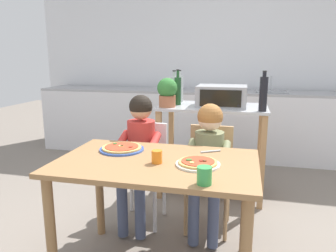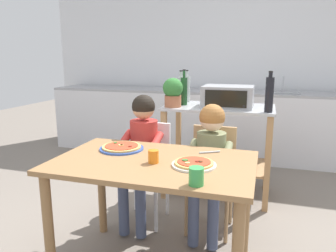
# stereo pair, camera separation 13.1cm
# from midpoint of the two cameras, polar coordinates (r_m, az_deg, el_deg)

# --- Properties ---
(ground_plane) EXTENTS (11.81, 11.81, 0.00)m
(ground_plane) POSITION_cam_midpoint_polar(r_m,az_deg,el_deg) (3.30, 2.50, -12.12)
(ground_plane) COLOR slate
(back_wall_tiled) EXTENTS (5.29, 0.12, 2.70)m
(back_wall_tiled) POSITION_cam_midpoint_polar(r_m,az_deg,el_deg) (4.82, 6.93, 12.02)
(back_wall_tiled) COLOR silver
(back_wall_tiled) RESTS_ON ground
(kitchen_counter) EXTENTS (4.76, 0.60, 1.11)m
(kitchen_counter) POSITION_cam_midpoint_polar(r_m,az_deg,el_deg) (4.51, 6.04, 0.55)
(kitchen_counter) COLOR silver
(kitchen_counter) RESTS_ON ground
(kitchen_island_cart) EXTENTS (1.03, 0.61, 0.89)m
(kitchen_island_cart) POSITION_cam_midpoint_polar(r_m,az_deg,el_deg) (3.20, 6.67, -1.65)
(kitchen_island_cart) COLOR #B7BABF
(kitchen_island_cart) RESTS_ON ground
(toaster_oven) EXTENTS (0.46, 0.36, 0.20)m
(toaster_oven) POSITION_cam_midpoint_polar(r_m,az_deg,el_deg) (3.10, 8.31, 5.27)
(toaster_oven) COLOR #999BA0
(toaster_oven) RESTS_ON kitchen_island_cart
(bottle_squat_spirits) EXTENTS (0.07, 0.07, 0.33)m
(bottle_squat_spirits) POSITION_cam_midpoint_polar(r_m,az_deg,el_deg) (3.38, 1.02, 6.65)
(bottle_squat_spirits) COLOR #ADB7B2
(bottle_squat_spirits) RESTS_ON kitchen_island_cart
(bottle_brown_beer) EXTENTS (0.07, 0.07, 0.33)m
(bottle_brown_beer) POSITION_cam_midpoint_polar(r_m,az_deg,el_deg) (3.30, -0.05, 6.48)
(bottle_brown_beer) COLOR #ADB7B2
(bottle_brown_beer) RESTS_ON kitchen_island_cart
(bottle_clear_vinegar) EXTENTS (0.07, 0.07, 0.35)m
(bottle_clear_vinegar) POSITION_cam_midpoint_polar(r_m,az_deg,el_deg) (3.17, 0.55, 6.33)
(bottle_clear_vinegar) COLOR #1E4723
(bottle_clear_vinegar) RESTS_ON kitchen_island_cart
(bottle_tall_green_wine) EXTENTS (0.07, 0.07, 0.35)m
(bottle_tall_green_wine) POSITION_cam_midpoint_polar(r_m,az_deg,el_deg) (2.89, 15.31, 5.59)
(bottle_tall_green_wine) COLOR black
(bottle_tall_green_wine) RESTS_ON kitchen_island_cart
(potted_herb_plant) EXTENTS (0.19, 0.19, 0.27)m
(potted_herb_plant) POSITION_cam_midpoint_polar(r_m,az_deg,el_deg) (3.04, -1.37, 6.09)
(potted_herb_plant) COLOR #9E5B3D
(potted_herb_plant) RESTS_ON kitchen_island_cart
(dining_table) EXTENTS (1.21, 0.76, 0.75)m
(dining_table) POSITION_cam_midpoint_polar(r_m,az_deg,el_deg) (2.00, -3.93, -9.28)
(dining_table) COLOR olive
(dining_table) RESTS_ON ground
(dining_chair_left) EXTENTS (0.36, 0.36, 0.81)m
(dining_chair_left) POSITION_cam_midpoint_polar(r_m,az_deg,el_deg) (2.70, -5.64, -6.87)
(dining_chair_left) COLOR silver
(dining_chair_left) RESTS_ON ground
(dining_chair_right) EXTENTS (0.36, 0.36, 0.81)m
(dining_chair_right) POSITION_cam_midpoint_polar(r_m,az_deg,el_deg) (2.59, 5.93, -7.73)
(dining_chair_right) COLOR tan
(dining_chair_right) RESTS_ON ground
(child_in_red_shirt) EXTENTS (0.32, 0.42, 1.05)m
(child_in_red_shirt) POSITION_cam_midpoint_polar(r_m,az_deg,el_deg) (2.54, -6.62, -3.66)
(child_in_red_shirt) COLOR #424C6B
(child_in_red_shirt) RESTS_ON ground
(child_in_olive_shirt) EXTENTS (0.32, 0.42, 1.00)m
(child_in_olive_shirt) POSITION_cam_midpoint_polar(r_m,az_deg,el_deg) (2.42, 5.63, -4.83)
(child_in_olive_shirt) COLOR #424C6B
(child_in_olive_shirt) RESTS_ON ground
(pizza_plate_blue_rimmed) EXTENTS (0.30, 0.30, 0.03)m
(pizza_plate_blue_rimmed) POSITION_cam_midpoint_polar(r_m,az_deg,el_deg) (2.19, -9.88, -3.93)
(pizza_plate_blue_rimmed) COLOR #3356B7
(pizza_plate_blue_rimmed) RESTS_ON dining_table
(pizza_plate_white) EXTENTS (0.26, 0.26, 0.03)m
(pizza_plate_white) POSITION_cam_midpoint_polar(r_m,az_deg,el_deg) (1.87, 3.31, -6.62)
(pizza_plate_white) COLOR white
(pizza_plate_white) RESTS_ON dining_table
(drinking_cup_green) EXTENTS (0.08, 0.08, 0.09)m
(drinking_cup_green) POSITION_cam_midpoint_polar(r_m,az_deg,el_deg) (1.60, 4.12, -8.78)
(drinking_cup_green) COLOR green
(drinking_cup_green) RESTS_ON dining_table
(drinking_cup_orange) EXTENTS (0.06, 0.06, 0.08)m
(drinking_cup_orange) POSITION_cam_midpoint_polar(r_m,az_deg,el_deg) (1.90, -3.96, -5.48)
(drinking_cup_orange) COLOR orange
(drinking_cup_orange) RESTS_ON dining_table
(serving_spoon) EXTENTS (0.13, 0.08, 0.01)m
(serving_spoon) POSITION_cam_midpoint_polar(r_m,az_deg,el_deg) (2.13, 5.80, -4.51)
(serving_spoon) COLOR #B7BABF
(serving_spoon) RESTS_ON dining_table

